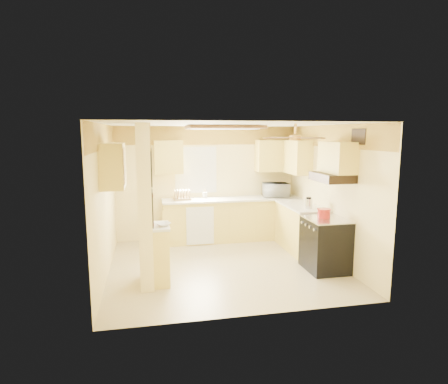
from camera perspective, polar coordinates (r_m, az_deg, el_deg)
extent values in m
plane|color=tan|center=(6.85, 0.01, -11.14)|extent=(4.00, 4.00, 0.00)
plane|color=white|center=(6.43, 0.01, 10.27)|extent=(4.00, 4.00, 0.00)
plane|color=#FFE89B|center=(8.37, -2.60, 1.38)|extent=(4.00, 0.00, 4.00)
plane|color=#FFE89B|center=(4.72, 4.67, -4.60)|extent=(4.00, 0.00, 4.00)
plane|color=#FFE89B|center=(6.43, -17.72, -1.34)|extent=(0.00, 3.80, 3.80)
plane|color=#FFE89B|center=(7.19, 15.82, -0.20)|extent=(0.00, 3.80, 3.80)
cube|color=#FFD74B|center=(8.28, -2.63, 8.58)|extent=(4.00, 0.02, 0.40)
cube|color=#FFE89B|center=(5.85, -11.94, -2.10)|extent=(0.20, 0.70, 2.50)
cube|color=#E3D35D|center=(6.06, -9.58, -9.48)|extent=(0.25, 0.55, 0.90)
cube|color=silver|center=(5.93, -9.70, -5.17)|extent=(0.28, 0.58, 0.04)
cube|color=#E3D35D|center=(8.32, 1.17, -4.26)|extent=(3.00, 0.60, 0.90)
cube|color=#E3D35D|center=(7.76, 11.55, -5.43)|extent=(0.60, 1.40, 0.90)
cube|color=silver|center=(8.22, 1.20, -1.09)|extent=(3.04, 0.64, 0.04)
cube|color=silver|center=(7.65, 11.59, -2.02)|extent=(0.64, 1.44, 0.04)
cube|color=white|center=(7.90, -3.66, -5.15)|extent=(0.58, 0.02, 0.80)
cube|color=white|center=(8.29, -4.31, 3.38)|extent=(0.92, 0.02, 1.02)
cube|color=white|center=(8.29, -4.32, 3.38)|extent=(0.80, 0.02, 0.90)
cube|color=#E3D35D|center=(8.05, -8.45, 5.28)|extent=(0.60, 0.35, 0.70)
cube|color=#E3D35D|center=(8.53, 7.95, 5.49)|extent=(0.90, 0.35, 0.70)
cube|color=#E3D35D|center=(8.18, 10.88, 5.28)|extent=(0.35, 1.00, 0.70)
cube|color=#E3D35D|center=(6.09, -16.59, 3.85)|extent=(0.35, 0.75, 0.70)
cube|color=#E3D35D|center=(6.55, 16.92, 5.05)|extent=(0.35, 0.76, 0.52)
cube|color=black|center=(6.74, 15.17, -7.76)|extent=(0.65, 0.76, 0.90)
cube|color=silver|center=(6.63, 15.33, -3.99)|extent=(0.66, 0.77, 0.02)
cylinder|color=silver|center=(6.29, 13.62, -5.59)|extent=(0.03, 0.05, 0.05)
cylinder|color=silver|center=(6.44, 12.98, -5.23)|extent=(0.03, 0.05, 0.05)
cylinder|color=silver|center=(6.58, 12.40, -4.90)|extent=(0.03, 0.05, 0.05)
cylinder|color=silver|center=(6.73, 11.82, -4.57)|extent=(0.03, 0.05, 0.05)
cube|color=black|center=(6.54, 16.13, 2.17)|extent=(0.50, 0.76, 0.14)
cube|color=black|center=(5.77, -11.04, 3.79)|extent=(0.02, 0.42, 0.57)
cube|color=white|center=(5.77, -10.98, 3.79)|extent=(0.01, 0.37, 0.52)
cube|color=black|center=(5.86, -10.85, -2.55)|extent=(0.02, 0.42, 0.57)
cube|color=yellow|center=(5.86, -10.79, -2.54)|extent=(0.01, 0.37, 0.52)
cube|color=brown|center=(6.94, -0.01, 9.84)|extent=(1.35, 0.95, 0.06)
cube|color=white|center=(6.94, -0.01, 9.64)|extent=(1.15, 0.75, 0.02)
cylinder|color=gold|center=(6.05, 10.83, 9.43)|extent=(0.04, 0.04, 0.16)
cylinder|color=gold|center=(6.05, 10.79, 8.11)|extent=(0.18, 0.18, 0.08)
cube|color=brown|center=(6.27, 12.98, 8.06)|extent=(0.55, 0.28, 0.01)
cube|color=brown|center=(6.29, 8.81, 8.19)|extent=(0.28, 0.55, 0.01)
cube|color=brown|center=(5.84, 8.44, 8.14)|extent=(0.55, 0.28, 0.01)
cube|color=brown|center=(5.82, 12.93, 8.01)|extent=(0.28, 0.55, 0.01)
cube|color=black|center=(6.31, 19.84, 7.95)|extent=(0.02, 0.40, 0.25)
imported|color=white|center=(8.47, 7.91, 0.32)|extent=(0.59, 0.43, 0.31)
imported|color=white|center=(5.85, -9.28, -4.88)|extent=(0.29, 0.29, 0.05)
cylinder|color=#B1201B|center=(6.67, 14.98, -3.19)|extent=(0.22, 0.22, 0.14)
cylinder|color=#B1201B|center=(6.65, 15.00, -2.54)|extent=(0.23, 0.23, 0.02)
cylinder|color=silver|center=(7.26, 12.77, -1.73)|extent=(0.14, 0.14, 0.19)
cylinder|color=black|center=(7.24, 12.80, -0.88)|extent=(0.09, 0.09, 0.03)
cube|color=tan|center=(8.09, -6.41, -1.02)|extent=(0.39, 0.31, 0.04)
cube|color=tan|center=(8.06, -7.49, -0.46)|extent=(0.02, 0.25, 0.21)
cube|color=tan|center=(8.07, -7.06, -0.45)|extent=(0.02, 0.25, 0.21)
cube|color=tan|center=(8.07, -6.63, -0.43)|extent=(0.02, 0.25, 0.21)
cube|color=tan|center=(8.08, -6.19, -0.42)|extent=(0.02, 0.25, 0.21)
cube|color=tan|center=(8.08, -5.76, -0.41)|extent=(0.02, 0.25, 0.21)
cube|color=tan|center=(8.09, -5.33, -0.39)|extent=(0.02, 0.25, 0.21)
cylinder|color=white|center=(8.07, -7.06, -0.45)|extent=(0.01, 0.21, 0.21)
cylinder|color=white|center=(8.08, -6.19, -0.42)|extent=(0.01, 0.21, 0.21)
cylinder|color=white|center=(8.24, -2.93, -0.48)|extent=(0.10, 0.10, 0.13)
cylinder|color=tan|center=(8.24, -2.81, -0.23)|extent=(0.01, 0.01, 0.20)
cylinder|color=tan|center=(8.26, -2.95, -0.21)|extent=(0.01, 0.01, 0.20)
cylinder|color=tan|center=(8.23, -3.05, -0.24)|extent=(0.01, 0.01, 0.20)
cylinder|color=tan|center=(8.22, -2.90, -0.25)|extent=(0.01, 0.01, 0.20)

